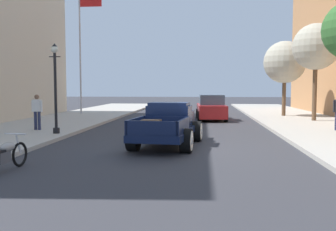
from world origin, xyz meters
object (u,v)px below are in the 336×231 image
Objects in this scene: hotrod_truck_navy at (169,125)px; street_tree_second at (316,47)px; street_tree_third at (285,62)px; flagpole at (83,38)px; pedestrian_sidewalk_left at (37,110)px; motorcycle_parked at (3,155)px; street_lamp_near at (55,82)px; car_background_red at (211,108)px.

street_tree_second is at bearing 50.20° from hotrod_truck_navy.
street_tree_third reaches higher than hotrod_truck_navy.
flagpole is 1.77× the size of street_tree_third.
street_tree_third is (-1.01, 3.78, -0.65)m from street_tree_second.
hotrod_truck_navy is 7.15m from pedestrian_sidewalk_left.
street_lamp_near is (-1.32, 6.79, 1.94)m from motorcycle_parked.
motorcycle_parked is (-3.73, -4.98, -0.31)m from hotrod_truck_navy.
street_tree_third is (13.33, 10.19, 2.77)m from pedestrian_sidewalk_left.
street_lamp_near is at bearing -77.83° from flagpole.
pedestrian_sidewalk_left reaches higher than car_background_red.
street_tree_third reaches higher than pedestrian_sidewalk_left.
pedestrian_sidewalk_left is at bearing 108.73° from motorcycle_parked.
hotrod_truck_navy is 1.15× the size of car_background_red.
motorcycle_parked is 0.55× the size of street_lamp_near.
street_tree_second is at bearing -14.93° from flagpole.
flagpole reaches higher than pedestrian_sidewalk_left.
street_tree_third is at bearing -1.35° from flagpole.
flagpole is at bearing 178.65° from street_tree_third.
street_lamp_near is at bearing 100.98° from motorcycle_parked.
pedestrian_sidewalk_left is (-6.46, 3.05, 0.33)m from hotrod_truck_navy.
motorcycle_parked is 1.28× the size of pedestrian_sidewalk_left.
pedestrian_sidewalk_left is 11.58m from flagpole.
motorcycle_parked is at bearing -71.27° from pedestrian_sidewalk_left.
car_background_red reaches higher than hotrod_truck_navy.
flagpole is (-7.59, 13.58, 5.02)m from hotrod_truck_navy.
motorcycle_parked is 0.41× the size of street_tree_third.
hotrod_truck_navy is at bearing -19.68° from street_lamp_near.
street_tree_third is at bearing 62.57° from hotrod_truck_navy.
car_background_red is 7.30m from street_tree_second.
car_background_red is 0.76× the size of street_tree_second.
street_tree_second is (15.47, -4.13, -1.27)m from flagpole.
flagpole is at bearing 165.07° from street_tree_second.
flagpole is (-3.86, 18.56, 5.33)m from motorcycle_parked.
pedestrian_sidewalk_left is at bearing 154.73° from hotrod_truck_navy.
car_background_red is 1.14× the size of street_lamp_near.
hotrod_truck_navy is 3.07× the size of pedestrian_sidewalk_left.
pedestrian_sidewalk_left is 2.28m from street_lamp_near.
motorcycle_parked is 18.97m from street_tree_second.
car_background_red is 11.36m from pedestrian_sidewalk_left.
car_background_red is at bearing 53.03° from street_lamp_near.
hotrod_truck_navy is 15.24m from street_tree_third.
motorcycle_parked is 16.79m from car_background_red.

